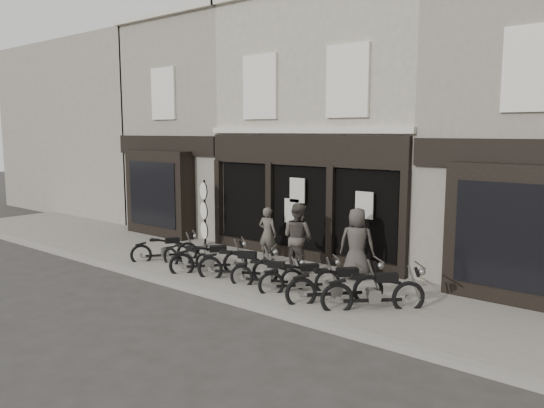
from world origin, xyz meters
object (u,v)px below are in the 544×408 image
Objects in this scene: motorcycle_0 at (165,251)px; motorcycle_4 at (268,276)px; man_left at (268,233)px; motorcycle_5 at (301,281)px; man_centre at (298,237)px; man_right at (357,243)px; motorcycle_3 at (238,268)px; advert_sign_post at (204,216)px; motorcycle_7 at (374,295)px; motorcycle_2 at (210,262)px; motorcycle_6 at (336,288)px; motorcycle_1 at (187,258)px.

motorcycle_0 reaches higher than motorcycle_4.
man_left is (2.35, 2.05, 0.54)m from motorcycle_0.
motorcycle_0 is at bearing 132.81° from motorcycle_5.
man_right is at bearing -162.14° from man_centre.
motorcycle_3 reaches higher than motorcycle_5.
advert_sign_post is at bearing 112.04° from motorcycle_5.
man_left is (-4.76, 2.03, 0.48)m from motorcycle_7.
man_left is (-0.82, 2.18, 0.50)m from motorcycle_3.
motorcycle_5 is 2.06m from man_centre.
motorcycle_5 is at bearing -46.84° from motorcycle_2.
motorcycle_4 is 0.96× the size of man_centre.
motorcycle_3 is 3.03m from motorcycle_6.
motorcycle_1 is 1.05× the size of motorcycle_2.
advert_sign_post reaches higher than man_centre.
man_centre is at bearing 40.38° from motorcycle_3.
motorcycle_3 is 4.37m from advert_sign_post.
motorcycle_5 is 2.07m from man_right.
advert_sign_post reaches higher than man_left.
man_left is (-2.74, 2.02, 0.54)m from motorcycle_5.
motorcycle_3 is at bearing 100.42° from man_left.
motorcycle_0 is at bearing 169.96° from motorcycle_1.
motorcycle_6 is 0.99× the size of man_right.
motorcycle_5 is (3.05, 0.13, -0.03)m from motorcycle_2.
motorcycle_2 is 1.09× the size of motorcycle_5.
motorcycle_6 reaches higher than motorcycle_3.
man_centre reaches higher than motorcycle_2.
man_centre reaches higher than motorcycle_3.
motorcycle_0 is 0.94× the size of motorcycle_7.
man_left is at bearing 102.99° from motorcycle_6.
motorcycle_0 is 5.90m from man_right.
advert_sign_post reaches higher than motorcycle_3.
motorcycle_2 is at bearing 151.84° from motorcycle_3.
motorcycle_3 is at bearing 138.34° from motorcycle_7.
motorcycle_2 reaches higher than motorcycle_1.
motorcycle_6 is at bearing -22.33° from motorcycle_4.
motorcycle_2 is at bearing 46.24° from man_centre.
man_left reaches higher than motorcycle_3.
motorcycle_7 is (2.02, -0.01, 0.06)m from motorcycle_5.
motorcycle_6 is at bearing -25.92° from motorcycle_3.
motorcycle_1 is 0.79× the size of advert_sign_post.
motorcycle_3 is 3.21m from man_right.
motorcycle_3 is 1.93m from motorcycle_5.
motorcycle_5 is at bearing -21.93° from motorcycle_3.
man_right is (2.37, 2.07, 0.65)m from motorcycle_3.
motorcycle_7 is at bearing -47.88° from motorcycle_2.
motorcycle_2 is (2.05, -0.10, 0.03)m from motorcycle_0.
motorcycle_5 is 0.87× the size of man_right.
advert_sign_post reaches higher than motorcycle_2.
motorcycle_5 is at bearing 1.09° from advert_sign_post.
man_right is at bearing 29.52° from motorcycle_5.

